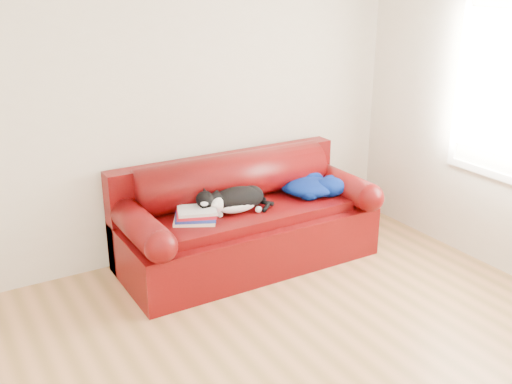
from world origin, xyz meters
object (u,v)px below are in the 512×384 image
at_px(cat, 236,200).
at_px(blanket, 312,186).
at_px(sofa_base, 247,236).
at_px(book_stack, 196,215).

relative_size(cat, blanket, 1.19).
xyz_separation_m(sofa_base, book_stack, (-0.49, -0.06, 0.31)).
bearing_deg(sofa_base, book_stack, -172.56).
xyz_separation_m(sofa_base, cat, (-0.12, -0.05, 0.36)).
relative_size(sofa_base, cat, 3.08).
bearing_deg(book_stack, sofa_base, 7.44).
distance_m(sofa_base, blanket, 0.72).
xyz_separation_m(book_stack, cat, (0.36, 0.02, 0.05)).
bearing_deg(blanket, book_stack, -177.74).
distance_m(book_stack, cat, 0.37).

